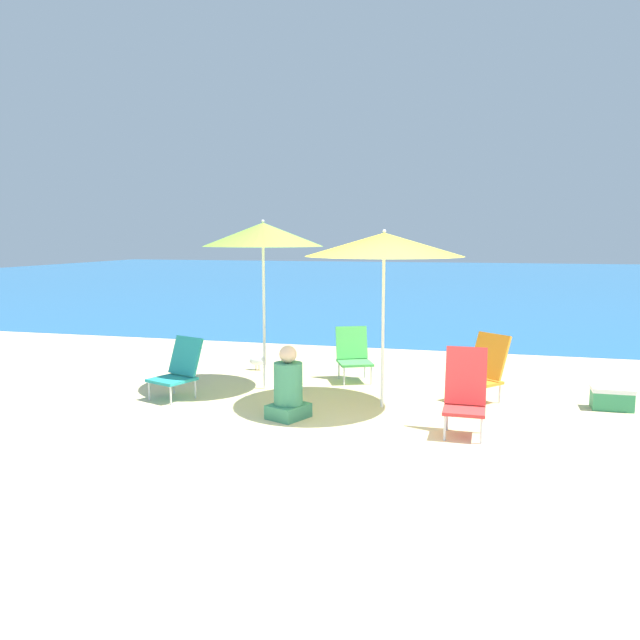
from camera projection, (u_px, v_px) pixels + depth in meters
ground_plane at (363, 452)px, 5.94m from camera, size 60.00×60.00×0.00m
sea_water at (460, 279)px, 30.49m from camera, size 60.00×40.00×0.01m
beach_umbrella_lime at (263, 235)px, 8.18m from camera, size 1.59×1.59×2.27m
beach_umbrella_yellow at (384, 245)px, 7.27m from camera, size 1.86×1.86×2.13m
beach_chair_red at (465, 391)px, 6.46m from camera, size 0.43×0.51×0.90m
beach_chair_orange at (483, 368)px, 7.79m from camera, size 0.76×0.77×0.83m
beach_chair_green at (353, 353)px, 8.91m from camera, size 0.63×0.68×0.76m
beach_chair_teal at (179, 368)px, 7.95m from camera, size 0.64×0.71×0.76m
person_seated_near at (288, 389)px, 7.03m from camera, size 0.50×0.53×0.84m
cooler_box at (612, 398)px, 7.42m from camera, size 0.47×0.28×0.27m
seagull at (258, 361)px, 9.61m from camera, size 0.27×0.11×0.23m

